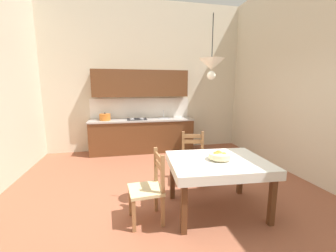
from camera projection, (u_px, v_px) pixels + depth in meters
name	position (u px, v px, depth m)	size (l,w,h in m)	color
ground_plane	(170.00, 206.00, 3.25)	(5.97, 6.79, 0.10)	#99563D
wall_back	(146.00, 78.00, 5.93)	(5.97, 0.12, 4.03)	beige
wall_right	(335.00, 70.00, 3.45)	(0.12, 6.79, 4.03)	beige
kitchen_cabinetry	(142.00, 121.00, 5.78)	(2.77, 0.63, 2.20)	brown
dining_table	(218.00, 168.00, 2.94)	(1.38, 1.11, 0.75)	#56331C
dining_chair_tv_side	(149.00, 189.00, 2.74)	(0.45, 0.45, 0.93)	#D1BC89
dining_chair_kitchen_side	(193.00, 159.00, 3.89)	(0.50, 0.50, 0.93)	#D1BC89
fruit_bowl	(219.00, 156.00, 2.90)	(0.30, 0.30, 0.12)	beige
pendant_lamp	(212.00, 65.00, 2.71)	(0.32, 0.32, 0.80)	black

